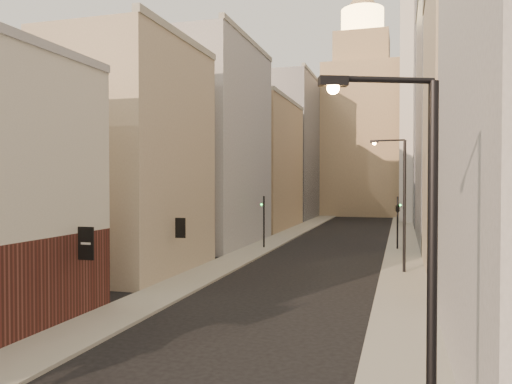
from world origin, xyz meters
name	(u,v)px	position (x,y,z in m)	size (l,w,h in m)	color
sidewalk_left	(293,232)	(-6.50, 55.00, 0.07)	(3.00, 140.00, 0.15)	#9C9B8C
sidewalk_right	(402,236)	(6.50, 55.00, 0.07)	(3.00, 140.00, 0.15)	#9C9B8C
left_bldg_beige	(131,159)	(-12.00, 26.00, 8.00)	(8.00, 12.00, 16.00)	tan
left_bldg_grey	(213,146)	(-12.00, 42.00, 10.00)	(8.00, 16.00, 20.00)	gray
left_bldg_tan	(261,166)	(-12.00, 60.00, 8.50)	(8.00, 18.00, 17.00)	#9F8766
left_bldg_wingrid	(292,149)	(-12.00, 80.00, 12.00)	(8.00, 20.00, 24.00)	gray
right_bldg_beige	(493,126)	(12.00, 30.00, 10.00)	(8.00, 16.00, 20.00)	tan
right_bldg_wingrid	(459,117)	(12.00, 50.00, 13.00)	(8.00, 20.00, 26.00)	gray
highrise	(481,56)	(18.00, 78.00, 25.66)	(21.00, 23.00, 51.20)	gray
clock_tower	(362,123)	(-1.00, 92.00, 17.63)	(14.00, 14.00, 44.90)	#9F8766
white_tower	(426,104)	(10.00, 78.00, 18.61)	(8.00, 8.00, 41.50)	silver
streetlamp_near	(421,277)	(6.70, 3.92, 4.70)	(2.04, 0.98, 8.23)	black
streetlamp_mid	(401,197)	(6.32, 30.42, 5.31)	(2.44, 0.29, 9.30)	black
traffic_light_left	(264,212)	(-6.14, 40.06, 3.50)	(0.55, 0.43, 5.00)	black
traffic_light_right	(398,209)	(6.02, 42.52, 3.85)	(0.63, 0.60, 5.00)	black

